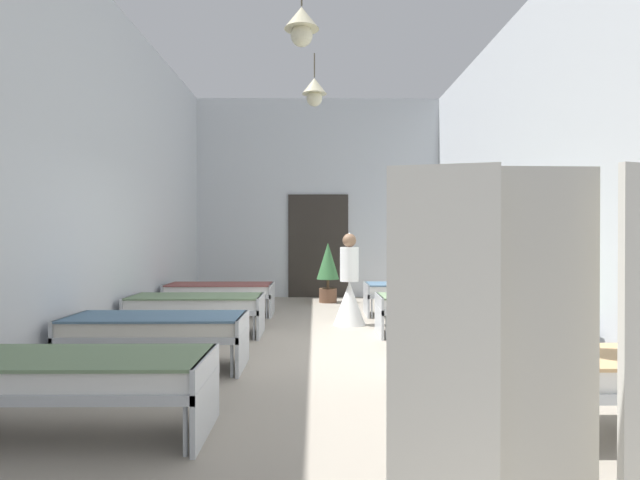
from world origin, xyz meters
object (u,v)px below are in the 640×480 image
object	(u,v)px
bed_left_row_1	(156,328)
bed_left_row_3	(220,291)
bed_right_row_1	(486,327)
potted_plant	(328,268)
bed_left_row_2	(196,305)
nurse_near_aisle	(349,292)
bed_left_row_0	(76,374)
privacy_screen	(550,386)
bed_right_row_3	(418,291)
bed_right_row_0	(572,373)
bed_right_row_2	(443,305)

from	to	relation	value
bed_left_row_1	bed_left_row_3	xyz separation A→B (m)	(0.00, 3.80, 0.00)
bed_right_row_1	potted_plant	xyz separation A→B (m)	(-1.58, 5.63, 0.31)
bed_right_row_1	bed_left_row_2	size ratio (longest dim) A/B	1.00
bed_left_row_1	nurse_near_aisle	size ratio (longest dim) A/B	1.28
bed_left_row_2	bed_left_row_3	distance (m)	1.90
bed_left_row_0	privacy_screen	distance (m)	3.18
bed_right_row_1	bed_left_row_1	bearing A→B (deg)	180.00
bed_right_row_1	bed_right_row_3	size ratio (longest dim) A/B	1.00
bed_left_row_1	potted_plant	size ratio (longest dim) A/B	1.48
bed_left_row_2	potted_plant	bearing A→B (deg)	61.99
bed_left_row_2	nurse_near_aisle	xyz separation A→B (m)	(2.26, 0.87, 0.09)
bed_left_row_3	bed_left_row_0	bearing A→B (deg)	-90.00
bed_left_row_0	bed_right_row_0	size ratio (longest dim) A/B	1.00
bed_left_row_1	bed_right_row_3	xyz separation A→B (m)	(3.57, 3.80, 0.00)
bed_left_row_0	nurse_near_aisle	size ratio (longest dim) A/B	1.28
bed_right_row_1	bed_left_row_3	xyz separation A→B (m)	(-3.57, 3.80, 0.00)
bed_left_row_3	bed_left_row_1	bearing A→B (deg)	-90.00
bed_left_row_1	potted_plant	xyz separation A→B (m)	(1.99, 5.63, 0.31)
bed_left_row_2	bed_right_row_2	world-z (taller)	same
privacy_screen	bed_left_row_2	bearing A→B (deg)	112.93
bed_right_row_3	nurse_near_aisle	bearing A→B (deg)	-141.59
bed_right_row_1	privacy_screen	size ratio (longest dim) A/B	1.12
bed_right_row_3	potted_plant	distance (m)	2.44
bed_left_row_0	privacy_screen	bearing A→B (deg)	-33.87
bed_right_row_3	potted_plant	size ratio (longest dim) A/B	1.48
bed_right_row_3	bed_right_row_0	bearing A→B (deg)	-90.00
bed_left_row_1	privacy_screen	xyz separation A→B (m)	(2.62, -3.66, 0.41)
bed_left_row_1	potted_plant	bearing A→B (deg)	70.58
nurse_near_aisle	bed_left_row_0	bearing A→B (deg)	-25.00
bed_right_row_0	bed_right_row_1	bearing A→B (deg)	90.00
bed_left_row_0	potted_plant	distance (m)	7.80
bed_right_row_1	bed_left_row_2	bearing A→B (deg)	151.95
bed_right_row_0	privacy_screen	xyz separation A→B (m)	(-0.95, -1.76, 0.41)
bed_right_row_1	privacy_screen	world-z (taller)	privacy_screen
potted_plant	bed_left_row_2	bearing A→B (deg)	-118.01
bed_right_row_1	bed_right_row_2	size ratio (longest dim) A/B	1.00
nurse_near_aisle	bed_right_row_1	bearing A→B (deg)	26.11
bed_left_row_0	bed_right_row_1	size ratio (longest dim) A/B	1.00
bed_right_row_3	bed_right_row_1	bearing A→B (deg)	-90.00
bed_left_row_0	bed_right_row_1	world-z (taller)	same
bed_left_row_1	nurse_near_aisle	xyz separation A→B (m)	(2.26, 2.77, 0.09)
bed_left_row_2	bed_left_row_3	bearing A→B (deg)	90.00
bed_left_row_1	bed_left_row_3	distance (m)	3.80
bed_right_row_1	bed_left_row_3	world-z (taller)	same
potted_plant	privacy_screen	bearing A→B (deg)	-86.12
potted_plant	bed_right_row_3	bearing A→B (deg)	-49.25
privacy_screen	bed_right_row_0	bearing A→B (deg)	59.30
bed_left_row_0	potted_plant	world-z (taller)	potted_plant
bed_left_row_3	potted_plant	size ratio (longest dim) A/B	1.48
bed_left_row_0	bed_right_row_3	bearing A→B (deg)	57.97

